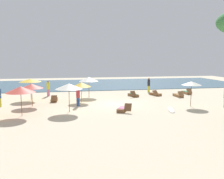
# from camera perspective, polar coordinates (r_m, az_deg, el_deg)

# --- Properties ---
(ground_plane) EXTENTS (60.00, 60.00, 0.00)m
(ground_plane) POSITION_cam_1_polar(r_m,az_deg,el_deg) (21.94, 0.71, -3.63)
(ground_plane) COLOR beige
(ocean_water) EXTENTS (48.00, 16.00, 0.06)m
(ocean_water) POSITION_cam_1_polar(r_m,az_deg,el_deg) (38.57, -4.12, 1.36)
(ocean_water) COLOR #3D6075
(ocean_water) RESTS_ON ground_plane
(umbrella_1) EXTENTS (2.16, 2.16, 2.25)m
(umbrella_1) POSITION_cam_1_polar(r_m,az_deg,el_deg) (18.52, -21.60, 0.01)
(umbrella_1) COLOR brown
(umbrella_1) RESTS_ON ground_plane
(umbrella_2) EXTENTS (2.18, 2.18, 2.32)m
(umbrella_2) POSITION_cam_1_polar(r_m,az_deg,el_deg) (18.83, -10.59, 0.78)
(umbrella_2) COLOR olive
(umbrella_2) RESTS_ON ground_plane
(umbrella_3) EXTENTS (1.90, 1.90, 1.97)m
(umbrella_3) POSITION_cam_1_polar(r_m,az_deg,el_deg) (22.90, -7.57, 1.21)
(umbrella_3) COLOR olive
(umbrella_3) RESTS_ON ground_plane
(umbrella_4) EXTENTS (2.24, 2.24, 2.20)m
(umbrella_4) POSITION_cam_1_polar(r_m,az_deg,el_deg) (25.32, -19.50, 2.13)
(umbrella_4) COLOR brown
(umbrella_4) RESTS_ON ground_plane
(umbrella_5) EXTENTS (2.06, 2.06, 2.04)m
(umbrella_5) POSITION_cam_1_polar(r_m,az_deg,el_deg) (21.98, -19.24, 0.79)
(umbrella_5) COLOR olive
(umbrella_5) RESTS_ON ground_plane
(umbrella_6) EXTENTS (1.75, 1.75, 2.25)m
(umbrella_6) POSITION_cam_1_polar(r_m,az_deg,el_deg) (21.93, 19.03, 1.46)
(umbrella_6) COLOR brown
(umbrella_6) RESTS_ON ground_plane
(umbrella_7) EXTENTS (2.16, 2.16, 2.25)m
(umbrella_7) POSITION_cam_1_polar(r_m,az_deg,el_deg) (25.83, -5.74, 2.55)
(umbrella_7) COLOR brown
(umbrella_7) RESTS_ON ground_plane
(lounger_0) EXTENTS (0.60, 1.69, 0.69)m
(lounger_0) POSITION_cam_1_polar(r_m,az_deg,el_deg) (29.55, 17.91, -0.69)
(lounger_0) COLOR olive
(lounger_0) RESTS_ON ground_plane
(lounger_1) EXTENTS (1.18, 1.79, 0.68)m
(lounger_1) POSITION_cam_1_polar(r_m,az_deg,el_deg) (27.41, 10.66, -1.10)
(lounger_1) COLOR brown
(lounger_1) RESTS_ON ground_plane
(lounger_2) EXTENTS (0.64, 1.71, 0.68)m
(lounger_2) POSITION_cam_1_polar(r_m,az_deg,el_deg) (24.05, -14.03, -2.44)
(lounger_2) COLOR brown
(lounger_2) RESTS_ON ground_plane
(lounger_3) EXTENTS (1.25, 1.73, 0.74)m
(lounger_3) POSITION_cam_1_polar(r_m,az_deg,el_deg) (19.07, 2.69, -4.84)
(lounger_3) COLOR brown
(lounger_3) RESTS_ON ground_plane
(lounger_4) EXTENTS (1.04, 1.77, 0.71)m
(lounger_4) POSITION_cam_1_polar(r_m,az_deg,el_deg) (26.31, 5.26, -1.35)
(lounger_4) COLOR brown
(lounger_4) RESTS_ON ground_plane
(lounger_5) EXTENTS (0.64, 1.71, 0.69)m
(lounger_5) POSITION_cam_1_polar(r_m,az_deg,el_deg) (27.14, 16.03, -1.36)
(lounger_5) COLOR olive
(lounger_5) RESTS_ON ground_plane
(person_1) EXTENTS (0.45, 0.45, 1.79)m
(person_1) POSITION_cam_1_polar(r_m,az_deg,el_deg) (27.39, -15.46, 0.29)
(person_1) COLOR #D17299
(person_1) RESTS_ON ground_plane
(person_2) EXTENTS (0.47, 0.47, 1.76)m
(person_2) POSITION_cam_1_polar(r_m,az_deg,el_deg) (21.21, -8.37, -1.67)
(person_2) COLOR #2D4C8C
(person_2) RESTS_ON ground_plane
(person_3) EXTENTS (0.46, 0.46, 1.83)m
(person_3) POSITION_cam_1_polar(r_m,az_deg,el_deg) (29.84, 9.04, 1.13)
(person_3) COLOR yellow
(person_3) RESTS_ON ground_plane
(surfboard) EXTENTS (1.21, 2.38, 0.07)m
(surfboard) POSITION_cam_1_polar(r_m,az_deg,el_deg) (20.15, 14.38, -4.80)
(surfboard) COLOR silver
(surfboard) RESTS_ON ground_plane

